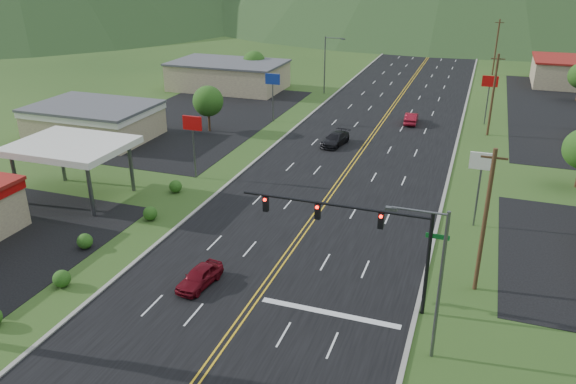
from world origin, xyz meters
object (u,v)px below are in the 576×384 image
(streetlight_west, at_px, (327,61))
(car_red_far, at_px, (411,118))
(car_dark_mid, at_px, (335,140))
(streetlight_east, at_px, (435,276))
(car_red_near, at_px, (200,277))
(gas_canopy, at_px, (71,147))
(traffic_signal, at_px, (364,228))

(streetlight_west, relative_size, car_red_far, 2.03)
(car_dark_mid, bearing_deg, streetlight_east, -57.47)
(car_red_far, bearing_deg, car_red_near, 77.25)
(streetlight_west, bearing_deg, car_red_near, -82.63)
(streetlight_east, height_order, gas_canopy, streetlight_east)
(streetlight_east, xyz_separation_m, streetlight_west, (-22.86, 60.00, 0.00))
(streetlight_east, xyz_separation_m, car_dark_mid, (-14.56, 34.69, -4.46))
(gas_canopy, distance_m, car_red_far, 43.59)
(traffic_signal, height_order, car_red_near, traffic_signal)
(car_red_far, bearing_deg, gas_canopy, 50.91)
(car_dark_mid, bearing_deg, traffic_signal, -62.42)
(car_red_near, xyz_separation_m, car_red_far, (7.97, 44.74, 0.05))
(car_red_near, bearing_deg, car_red_far, 87.65)
(streetlight_east, distance_m, car_red_far, 47.70)
(streetlight_east, bearing_deg, car_red_near, 171.96)
(car_red_near, bearing_deg, streetlight_east, -0.28)
(streetlight_east, xyz_separation_m, car_red_near, (-15.38, 2.17, -4.50))
(car_dark_mid, bearing_deg, streetlight_west, 117.92)
(gas_canopy, distance_m, car_dark_mid, 29.64)
(car_red_far, bearing_deg, streetlight_west, -42.92)
(car_red_far, bearing_deg, car_dark_mid, 57.01)
(streetlight_west, distance_m, car_dark_mid, 27.01)
(car_dark_mid, bearing_deg, car_red_far, 69.43)
(car_dark_mid, distance_m, car_red_far, 14.16)
(gas_canopy, xyz_separation_m, car_dark_mid, (18.62, 22.69, -4.15))
(traffic_signal, distance_m, car_dark_mid, 32.57)
(car_red_near, bearing_deg, gas_canopy, 158.85)
(traffic_signal, distance_m, car_red_far, 43.24)
(car_red_near, bearing_deg, traffic_signal, 17.44)
(gas_canopy, xyz_separation_m, car_red_far, (25.77, 34.91, -4.14))
(streetlight_west, height_order, car_dark_mid, streetlight_west)
(streetlight_east, bearing_deg, streetlight_west, 110.86)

